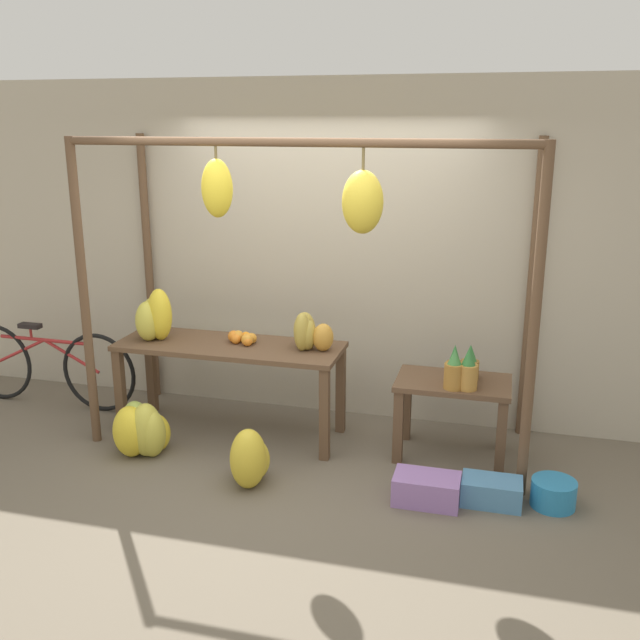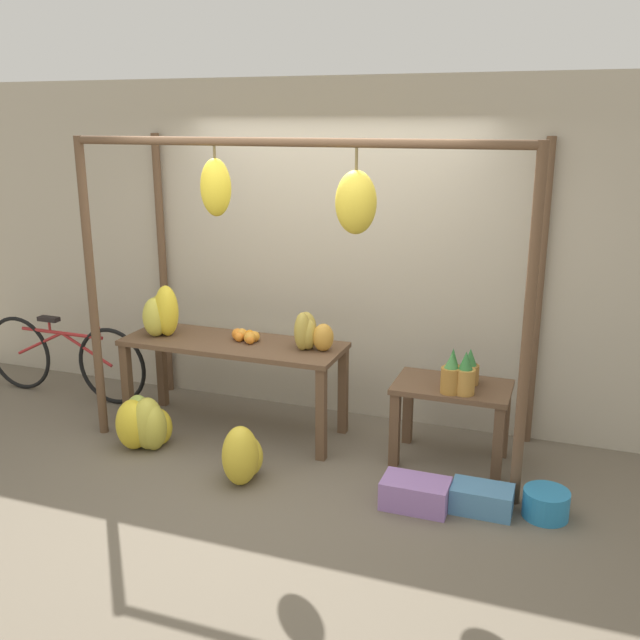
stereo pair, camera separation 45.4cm
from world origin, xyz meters
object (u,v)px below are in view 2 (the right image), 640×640
at_px(banana_pile_on_table, 162,314).
at_px(papaya_pile, 309,333).
at_px(parked_bicycle, 64,358).
at_px(fruit_crate_white, 415,494).
at_px(blue_bucket, 546,504).
at_px(fruit_crate_purple, 482,499).
at_px(pineapple_cluster, 460,374).
at_px(orange_pile, 246,336).
at_px(banana_pile_ground_left, 144,424).
at_px(banana_pile_ground_right, 242,456).

bearing_deg(banana_pile_on_table, papaya_pile, 2.76).
relative_size(parked_bicycle, papaya_pile, 4.66).
bearing_deg(parked_bicycle, banana_pile_on_table, -8.52).
xyz_separation_m(banana_pile_on_table, fruit_crate_white, (2.28, -0.66, -0.85)).
relative_size(blue_bucket, fruit_crate_purple, 0.75).
relative_size(banana_pile_on_table, fruit_crate_white, 0.96).
relative_size(pineapple_cluster, blue_bucket, 1.24).
height_order(orange_pile, blue_bucket, orange_pile).
height_order(banana_pile_on_table, orange_pile, banana_pile_on_table).
distance_m(blue_bucket, fruit_crate_purple, 0.40).
distance_m(pineapple_cluster, fruit_crate_purple, 0.89).
xyz_separation_m(pineapple_cluster, parked_bicycle, (-3.62, 0.19, -0.36)).
bearing_deg(fruit_crate_purple, banana_pile_on_table, 168.30).
bearing_deg(parked_bicycle, papaya_pile, -2.72).
xyz_separation_m(orange_pile, fruit_crate_purple, (1.98, -0.64, -0.72)).
relative_size(blue_bucket, parked_bicycle, 0.17).
bearing_deg(orange_pile, banana_pile_ground_left, -136.89).
distance_m(parked_bicycle, fruit_crate_purple, 3.96).
relative_size(parked_bicycle, fruit_crate_purple, 4.43).
bearing_deg(orange_pile, fruit_crate_purple, -17.83).
relative_size(banana_pile_on_table, pineapple_cluster, 1.15).
bearing_deg(banana_pile_ground_left, fruit_crate_purple, -1.34).
bearing_deg(papaya_pile, banana_pile_on_table, -177.24).
bearing_deg(banana_pile_ground_right, parked_bicycle, 158.33).
height_order(papaya_pile, fruit_crate_purple, papaya_pile).
distance_m(orange_pile, banana_pile_ground_left, 1.04).
relative_size(pineapple_cluster, fruit_crate_purple, 0.92).
relative_size(banana_pile_ground_left, fruit_crate_purple, 1.27).
xyz_separation_m(banana_pile_ground_right, fruit_crate_white, (1.24, 0.05, -0.08)).
height_order(blue_bucket, papaya_pile, papaya_pile).
xyz_separation_m(blue_bucket, parked_bicycle, (-4.28, 0.67, 0.28)).
bearing_deg(fruit_crate_purple, papaya_pile, 156.66).
height_order(pineapple_cluster, banana_pile_ground_left, pineapple_cluster).
relative_size(banana_pile_on_table, banana_pile_ground_right, 0.94).
xyz_separation_m(orange_pile, papaya_pile, (0.54, -0.02, 0.09)).
height_order(banana_pile_on_table, banana_pile_ground_right, banana_pile_on_table).
bearing_deg(fruit_crate_white, banana_pile_on_table, 163.95).
xyz_separation_m(orange_pile, banana_pile_ground_left, (-0.62, -0.58, -0.61)).
height_order(orange_pile, papaya_pile, papaya_pile).
bearing_deg(pineapple_cluster, fruit_crate_white, -103.20).
distance_m(banana_pile_on_table, banana_pile_ground_left, 0.91).
distance_m(fruit_crate_white, parked_bicycle, 3.57).
bearing_deg(parked_bicycle, pineapple_cluster, -2.98).
bearing_deg(banana_pile_ground_left, orange_pile, 43.11).
bearing_deg(banana_pile_ground_left, banana_pile_on_table, 101.99).
xyz_separation_m(banana_pile_ground_left, fruit_crate_white, (2.18, -0.16, -0.10)).
bearing_deg(banana_pile_ground_left, banana_pile_ground_right, -12.50).
relative_size(orange_pile, banana_pile_ground_left, 0.48).
relative_size(fruit_crate_white, fruit_crate_purple, 1.11).
relative_size(banana_pile_ground_right, blue_bucket, 1.52).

